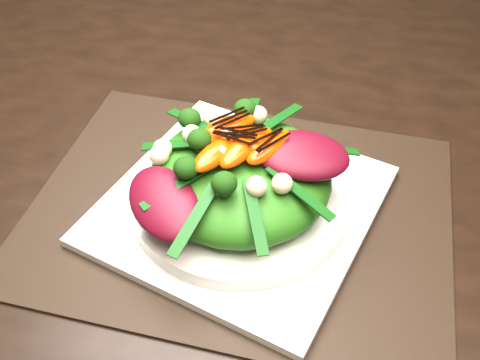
% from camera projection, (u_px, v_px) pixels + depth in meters
% --- Properties ---
extents(dining_table, '(1.60, 0.90, 0.75)m').
position_uv_depth(dining_table, '(324.00, 137.00, 0.74)').
color(dining_table, black).
rests_on(dining_table, floor).
extents(placemat, '(0.46, 0.35, 0.00)m').
position_uv_depth(placemat, '(240.00, 209.00, 0.62)').
color(placemat, black).
rests_on(placemat, dining_table).
extents(plate_base, '(0.33, 0.33, 0.01)m').
position_uv_depth(plate_base, '(240.00, 205.00, 0.61)').
color(plate_base, silver).
rests_on(plate_base, placemat).
extents(salad_bowl, '(0.27, 0.27, 0.02)m').
position_uv_depth(salad_bowl, '(240.00, 196.00, 0.60)').
color(salad_bowl, silver).
rests_on(salad_bowl, plate_base).
extents(lettuce_mound, '(0.22, 0.22, 0.07)m').
position_uv_depth(lettuce_mound, '(240.00, 176.00, 0.58)').
color(lettuce_mound, '#265F11').
rests_on(lettuce_mound, salad_bowl).
extents(radicchio_leaf, '(0.11, 0.08, 0.02)m').
position_uv_depth(radicchio_leaf, '(303.00, 155.00, 0.55)').
color(radicchio_leaf, '#400611').
rests_on(radicchio_leaf, lettuce_mound).
extents(orange_segment, '(0.06, 0.05, 0.02)m').
position_uv_depth(orange_segment, '(251.00, 129.00, 0.58)').
color(orange_segment, red).
rests_on(orange_segment, lettuce_mound).
extents(broccoli_floret, '(0.04, 0.04, 0.03)m').
position_uv_depth(broccoli_floret, '(203.00, 115.00, 0.59)').
color(broccoli_floret, '#0F3509').
rests_on(broccoli_floret, lettuce_mound).
extents(macadamia_nut, '(0.02, 0.02, 0.02)m').
position_uv_depth(macadamia_nut, '(267.00, 190.00, 0.52)').
color(macadamia_nut, beige).
rests_on(macadamia_nut, lettuce_mound).
extents(balsamic_drizzle, '(0.03, 0.02, 0.00)m').
position_uv_depth(balsamic_drizzle, '(251.00, 123.00, 0.57)').
color(balsamic_drizzle, black).
rests_on(balsamic_drizzle, orange_segment).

